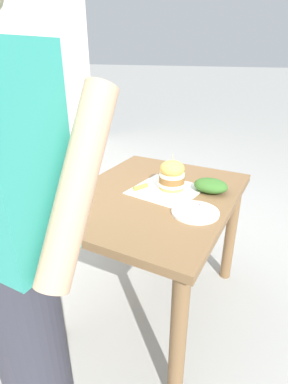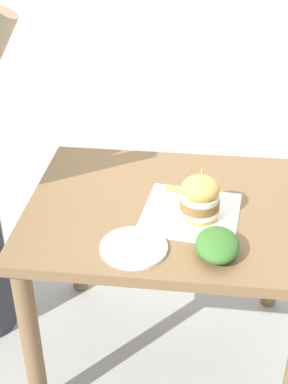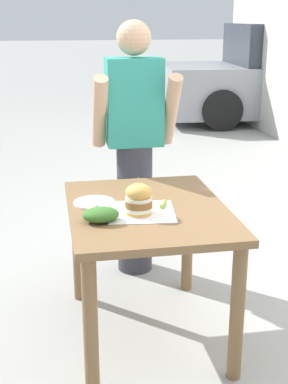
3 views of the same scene
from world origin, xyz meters
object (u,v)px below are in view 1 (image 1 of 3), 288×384
object	(u,v)px
patio_table	(153,215)
pickle_spear	(141,187)
diner_across_table	(12,253)
side_salad	(211,186)
side_plate_with_forks	(195,212)
sandwich	(172,175)

from	to	relation	value
patio_table	pickle_spear	world-z (taller)	pickle_spear
patio_table	diner_across_table	size ratio (longest dim) A/B	0.62
side_salad	pickle_spear	bearing A→B (deg)	23.44
patio_table	side_plate_with_forks	world-z (taller)	side_plate_with_forks
pickle_spear	side_plate_with_forks	distance (m)	0.37
pickle_spear	sandwich	bearing A→B (deg)	-149.60
pickle_spear	side_salad	xyz separation A→B (m)	(-0.34, -0.15, 0.02)
pickle_spear	side_salad	distance (m)	0.37
diner_across_table	side_plate_with_forks	bearing A→B (deg)	-115.03
patio_table	sandwich	xyz separation A→B (m)	(-0.06, -0.10, 0.21)
sandwich	side_plate_with_forks	distance (m)	0.30
patio_table	diner_across_table	bearing A→B (deg)	85.37
side_plate_with_forks	pickle_spear	bearing A→B (deg)	-18.53
sandwich	patio_table	bearing A→B (deg)	58.03
pickle_spear	side_plate_with_forks	xyz separation A→B (m)	(-0.35, 0.12, -0.01)
diner_across_table	side_salad	bearing A→B (deg)	-108.39
patio_table	side_plate_with_forks	distance (m)	0.32
sandwich	side_salad	bearing A→B (deg)	-162.19
sandwich	side_salad	distance (m)	0.21
pickle_spear	diner_across_table	bearing A→B (deg)	91.06
diner_across_table	pickle_spear	bearing A→B (deg)	-88.94
pickle_spear	side_salad	size ratio (longest dim) A/B	0.50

